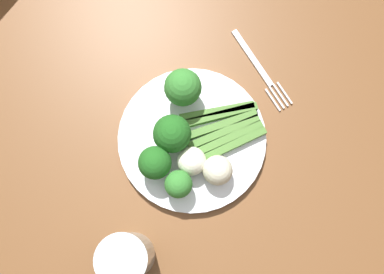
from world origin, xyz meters
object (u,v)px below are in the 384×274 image
asparagus_bundle (223,129)px  broccoli_near_center (172,134)px  plate (192,139)px  water_glass (127,258)px  chair (5,9)px  cauliflower_mid (192,161)px  fork (260,70)px  broccoli_right (178,184)px  broccoli_front (155,163)px  broccoli_outer_edge (183,88)px  dining_table (216,134)px  cauliflower_back_right (218,170)px

asparagus_bundle → broccoli_near_center: (0.07, -0.04, 0.04)m
plate → water_glass: size_ratio=2.23×
chair → broccoli_near_center: chair is taller
chair → cauliflower_mid: (-0.04, 0.62, 0.26)m
plate → cauliflower_mid: cauliflower_mid is taller
broccoli_near_center → fork: bearing=176.8°
cauliflower_mid → water_glass: 0.17m
asparagus_bundle → broccoli_near_center: broccoli_near_center is taller
cauliflower_mid → fork: size_ratio=0.27×
chair → asparagus_bundle: 0.67m
asparagus_bundle → plate: bearing=-5.5°
broccoli_right → plate: bearing=-148.5°
chair → water_glass: size_ratio=8.02×
asparagus_bundle → broccoli_front: (0.12, -0.03, 0.03)m
plate → broccoli_outer_edge: bearing=-122.5°
dining_table → chair: chair is taller
broccoli_front → plate: bearing=176.4°
dining_table → broccoli_outer_edge: (0.02, -0.07, 0.17)m
chair → water_glass: bearing=67.1°
plate → broccoli_front: 0.09m
plate → broccoli_outer_edge: broccoli_outer_edge is taller
dining_table → cauliflower_mid: size_ratio=25.17×
asparagus_bundle → cauliflower_mid: size_ratio=3.15×
cauliflower_back_right → broccoli_near_center: bearing=-81.4°
chair → water_glass: (0.13, 0.66, 0.28)m
asparagus_bundle → broccoli_outer_edge: broccoli_outer_edge is taller
chair → fork: bearing=100.4°
asparagus_bundle → chair: bearing=-56.5°
cauliflower_back_right → asparagus_bundle: bearing=-143.0°
plate → fork: 0.17m
asparagus_bundle → water_glass: water_glass is taller
fork → broccoli_right: bearing=-65.1°
broccoli_outer_edge → chair: bearing=-78.9°
dining_table → fork: fork is taller
chair → plate: size_ratio=3.60×
broccoli_near_center → broccoli_front: broccoli_near_center is taller
fork → water_glass: size_ratio=1.52×
chair → asparagus_bundle: (-0.11, 0.61, 0.25)m
water_glass → plate: bearing=-160.6°
asparagus_bundle → fork: size_ratio=0.87×
broccoli_front → cauliflower_mid: (-0.04, 0.03, -0.01)m
asparagus_bundle → cauliflower_mid: (0.08, 0.01, 0.02)m
dining_table → broccoli_right: broccoli_right is taller
dining_table → cauliflower_mid: cauliflower_mid is taller
broccoli_right → cauliflower_mid: 0.04m
water_glass → broccoli_right: bearing=-168.3°
broccoli_near_center → cauliflower_back_right: size_ratio=1.54×
water_glass → broccoli_front: bearing=-148.9°
plate → broccoli_near_center: 0.06m
dining_table → asparagus_bundle: size_ratio=7.98×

